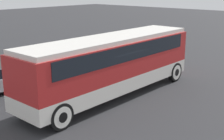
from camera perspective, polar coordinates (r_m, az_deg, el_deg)
ground_plane at (r=16.49m, az=0.00°, el=-4.77°), size 120.00×120.00×0.00m
tour_bus at (r=16.01m, az=0.23°, el=1.76°), size 10.88×2.51×3.16m
parked_car_mid at (r=19.81m, az=-11.99°, el=0.47°), size 4.35×1.96×1.43m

